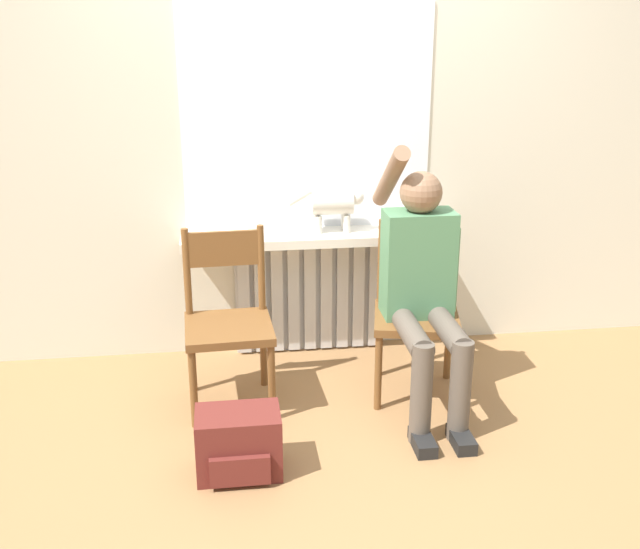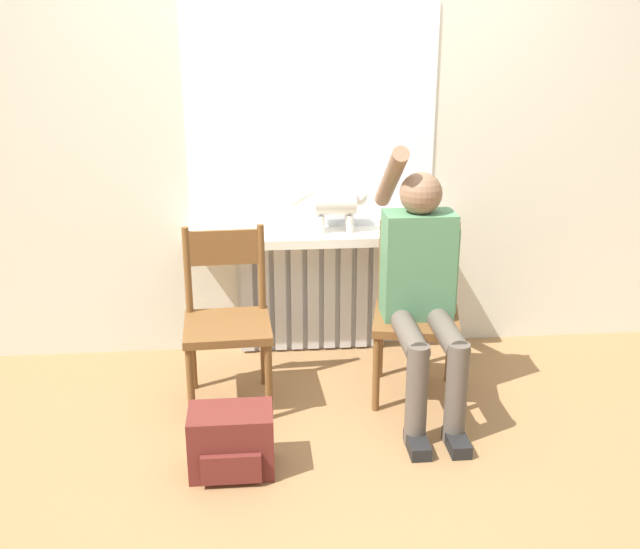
# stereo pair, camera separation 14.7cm
# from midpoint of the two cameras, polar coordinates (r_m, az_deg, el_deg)

# --- Properties ---
(ground_plane) EXTENTS (12.00, 12.00, 0.00)m
(ground_plane) POSITION_cam_midpoint_polar(r_m,az_deg,el_deg) (3.41, 0.29, -13.66)
(ground_plane) COLOR olive
(wall_with_window) EXTENTS (7.00, 0.06, 2.70)m
(wall_with_window) POSITION_cam_midpoint_polar(r_m,az_deg,el_deg) (4.12, -2.08, 12.20)
(wall_with_window) COLOR beige
(wall_with_window) RESTS_ON ground_plane
(radiator) EXTENTS (0.84, 0.08, 0.67)m
(radiator) POSITION_cam_midpoint_polar(r_m,az_deg,el_deg) (4.28, -1.82, -1.50)
(radiator) COLOR silver
(radiator) RESTS_ON ground_plane
(windowsill) EXTENTS (1.40, 0.27, 0.05)m
(windowsill) POSITION_cam_midpoint_polar(r_m,az_deg,el_deg) (4.08, -1.74, 2.83)
(windowsill) COLOR white
(windowsill) RESTS_ON radiator
(window_glass) EXTENTS (1.35, 0.01, 1.19)m
(window_glass) POSITION_cam_midpoint_polar(r_m,az_deg,el_deg) (4.08, -2.02, 11.76)
(window_glass) COLOR white
(window_glass) RESTS_ON windowsill
(chair_left) EXTENTS (0.44, 0.44, 0.87)m
(chair_left) POSITION_cam_midpoint_polar(r_m,az_deg,el_deg) (3.69, -8.18, -3.38)
(chair_left) COLOR brown
(chair_left) RESTS_ON ground_plane
(chair_right) EXTENTS (0.50, 0.50, 0.87)m
(chair_right) POSITION_cam_midpoint_polar(r_m,az_deg,el_deg) (3.79, 6.26, -2.67)
(chair_right) COLOR brown
(chair_right) RESTS_ON ground_plane
(person) EXTENTS (0.36, 1.03, 1.29)m
(person) POSITION_cam_midpoint_polar(r_m,az_deg,el_deg) (3.60, 6.71, -0.60)
(person) COLOR brown
(person) RESTS_ON ground_plane
(cat) EXTENTS (0.42, 0.14, 0.25)m
(cat) POSITION_cam_midpoint_polar(r_m,az_deg,el_deg) (4.07, -0.02, 5.44)
(cat) COLOR silver
(cat) RESTS_ON windowsill
(backpack) EXTENTS (0.36, 0.26, 0.28)m
(backpack) POSITION_cam_midpoint_polar(r_m,az_deg,el_deg) (3.25, -7.54, -12.66)
(backpack) COLOR maroon
(backpack) RESTS_ON ground_plane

